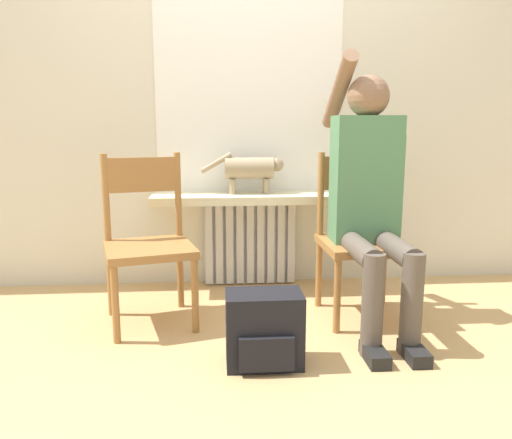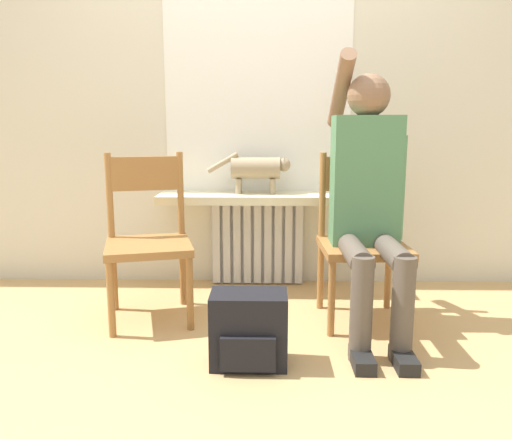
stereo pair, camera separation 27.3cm
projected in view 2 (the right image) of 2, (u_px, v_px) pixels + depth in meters
The scene contains 10 objects.
ground_plane at pixel (253, 363), 2.19m from camera, with size 12.00×12.00×0.00m, color tan.
wall_with_window at pixel (258, 74), 3.15m from camera, with size 7.00×0.06×2.70m.
radiator at pixel (258, 241), 3.27m from camera, with size 0.60×0.08×0.56m.
windowsill at pixel (257, 198), 3.10m from camera, with size 1.22×0.33×0.05m.
window_glass at pixel (258, 85), 3.13m from camera, with size 1.17×0.01×1.34m.
chair_left at pixel (148, 237), 2.66m from camera, with size 0.53×0.53×0.89m.
chair_right at pixel (362, 238), 2.64m from camera, with size 0.45×0.45×0.89m.
person at pixel (369, 193), 2.47m from camera, with size 0.36×1.03×1.40m.
cat at pixel (257, 169), 3.08m from camera, with size 0.52×0.13×0.26m.
backpack at pixel (249, 330), 2.16m from camera, with size 0.33×0.23×0.32m.
Camera 2 is at (0.06, -2.04, 1.02)m, focal length 35.00 mm.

